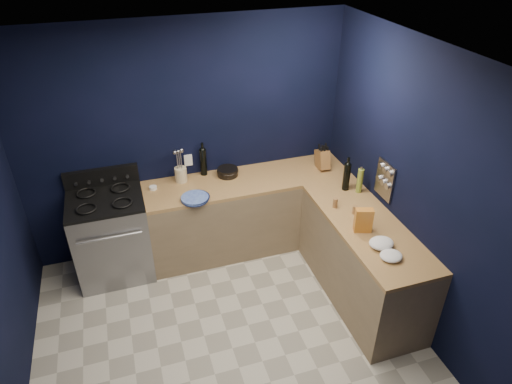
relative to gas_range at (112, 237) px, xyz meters
name	(u,v)px	position (x,y,z in m)	size (l,w,h in m)	color
floor	(233,349)	(0.93, -1.42, -0.47)	(3.50, 3.50, 0.02)	#B9B3A1
ceiling	(221,68)	(0.93, -1.42, 2.15)	(3.50, 3.50, 0.02)	silver
wall_back	(186,141)	(0.93, 0.34, 0.84)	(3.50, 0.02, 2.60)	black
wall_right	(423,198)	(2.69, -1.42, 0.84)	(0.02, 3.50, 2.60)	black
cab_back	(249,214)	(1.53, 0.02, -0.03)	(2.30, 0.63, 0.86)	#836D50
top_back	(248,181)	(1.53, 0.02, 0.42)	(2.30, 0.63, 0.04)	brown
cab_right	(362,262)	(2.37, -1.13, -0.03)	(0.63, 1.67, 0.86)	#836D50
top_right	(367,226)	(2.37, -1.13, 0.42)	(0.63, 1.67, 0.04)	brown
gas_range	(112,237)	(0.00, 0.00, 0.00)	(0.76, 0.66, 0.92)	gray
oven_door	(114,256)	(0.00, -0.32, -0.01)	(0.59, 0.02, 0.42)	black
cooktop	(104,200)	(0.00, 0.00, 0.48)	(0.76, 0.66, 0.03)	black
backguard	(101,177)	(0.00, 0.30, 0.58)	(0.76, 0.06, 0.20)	black
spice_panel	(385,180)	(2.67, -0.87, 0.72)	(0.02, 0.28, 0.38)	gray
wall_outlet	(188,160)	(0.93, 0.32, 0.62)	(0.09, 0.02, 0.13)	white
plate_stack	(195,198)	(0.89, -0.22, 0.46)	(0.28, 0.28, 0.04)	#3A46A6
ramekin	(153,188)	(0.50, 0.12, 0.46)	(0.08, 0.08, 0.03)	white
utensil_crock	(181,175)	(0.82, 0.20, 0.52)	(0.13, 0.13, 0.16)	beige
wine_bottle_back	(203,162)	(1.09, 0.27, 0.59)	(0.08, 0.08, 0.31)	black
lemon_basket	(228,172)	(1.34, 0.16, 0.48)	(0.23, 0.23, 0.09)	black
knife_block	(322,159)	(2.41, 0.00, 0.55)	(0.12, 0.19, 0.21)	brown
wine_bottle_right	(347,177)	(2.45, -0.50, 0.59)	(0.07, 0.07, 0.30)	black
oil_bottle	(360,181)	(2.56, -0.59, 0.57)	(0.06, 0.06, 0.27)	olive
spice_jar_near	(335,203)	(2.19, -0.78, 0.49)	(0.05, 0.05, 0.10)	olive
spice_jar_far	(355,210)	(2.32, -0.94, 0.48)	(0.05, 0.05, 0.09)	olive
crouton_bag	(363,220)	(2.26, -1.21, 0.56)	(0.16, 0.08, 0.24)	#A41E1B
towel_front	(381,243)	(2.30, -1.47, 0.48)	(0.22, 0.19, 0.08)	white
towel_end	(391,256)	(2.30, -1.64, 0.47)	(0.20, 0.18, 0.06)	white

